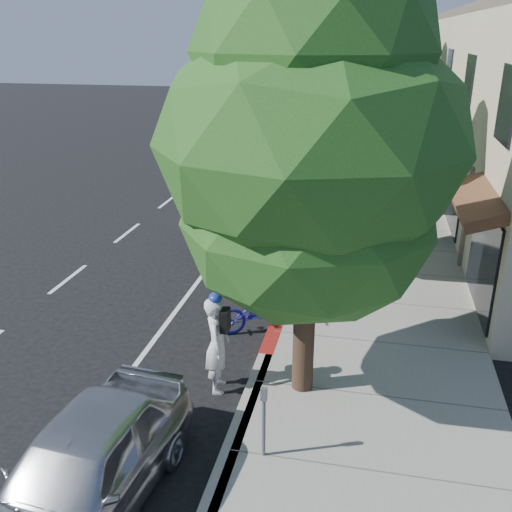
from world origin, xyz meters
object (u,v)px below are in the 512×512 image
(silver_suv, at_px, (253,198))
(white_pickup, at_px, (321,163))
(street_tree_5, at_px, (366,71))
(bicycle, at_px, (259,312))
(street_tree_4, at_px, (363,72))
(street_tree_0, at_px, (310,149))
(street_tree_2, at_px, (351,90))
(street_tree_1, at_px, (338,110))
(street_tree_3, at_px, (359,64))
(near_car_a, at_px, (83,470))
(dark_sedan, at_px, (274,182))
(pedestrian, at_px, (361,234))
(dark_suv_far, at_px, (338,126))
(cyclist, at_px, (217,345))

(silver_suv, distance_m, white_pickup, 7.21)
(street_tree_5, bearing_deg, bicycle, -92.68)
(street_tree_4, distance_m, bicycle, 22.18)
(street_tree_0, xyz_separation_m, street_tree_2, (0.00, 12.00, -0.17))
(street_tree_1, distance_m, street_tree_3, 12.01)
(white_pickup, xyz_separation_m, near_car_a, (-1.22, -20.50, -0.02))
(street_tree_0, height_order, street_tree_3, street_tree_3)
(street_tree_3, bearing_deg, dark_sedan, -120.69)
(pedestrian, bearing_deg, dark_sedan, -90.39)
(street_tree_3, bearing_deg, dark_suv_far, 98.43)
(street_tree_4, relative_size, dark_sedan, 1.55)
(street_tree_1, bearing_deg, street_tree_0, -90.00)
(cyclist, relative_size, bicycle, 1.02)
(street_tree_1, distance_m, near_car_a, 10.57)
(street_tree_1, bearing_deg, dark_suv_far, 93.74)
(silver_suv, xyz_separation_m, white_pickup, (1.70, 7.00, -0.15))
(bicycle, distance_m, dark_suv_far, 25.24)
(street_tree_1, relative_size, bicycle, 3.90)
(street_tree_3, relative_size, dark_sedan, 1.85)
(silver_suv, distance_m, pedestrian, 4.99)
(cyclist, relative_size, pedestrian, 1.25)
(dark_suv_far, bearing_deg, street_tree_2, -89.93)
(street_tree_3, bearing_deg, street_tree_5, 90.00)
(street_tree_5, bearing_deg, cyclist, -93.03)
(street_tree_1, height_order, street_tree_3, street_tree_3)
(street_tree_4, relative_size, white_pickup, 1.33)
(street_tree_1, bearing_deg, pedestrian, 47.95)
(dark_sedan, bearing_deg, street_tree_5, 78.00)
(dark_sedan, xyz_separation_m, white_pickup, (1.50, 3.89, 0.02))
(street_tree_3, relative_size, near_car_a, 1.92)
(street_tree_1, relative_size, silver_suv, 1.11)
(street_tree_3, xyz_separation_m, street_tree_4, (0.00, 6.00, -0.72))
(street_tree_2, height_order, silver_suv, street_tree_2)
(cyclist, xyz_separation_m, white_pickup, (0.20, 17.18, -0.19))
(dark_suv_far, bearing_deg, white_pickup, -95.11)
(street_tree_4, height_order, pedestrian, street_tree_4)
(street_tree_3, relative_size, silver_suv, 1.27)
(street_tree_4, bearing_deg, street_tree_3, -90.00)
(silver_suv, xyz_separation_m, near_car_a, (0.48, -13.50, -0.17))
(white_pickup, distance_m, dark_suv_far, 10.44)
(street_tree_4, bearing_deg, street_tree_1, -90.00)
(cyclist, bearing_deg, street_tree_3, -16.96)
(street_tree_4, relative_size, cyclist, 3.67)
(street_tree_0, relative_size, street_tree_3, 0.91)
(street_tree_4, height_order, dark_suv_far, street_tree_4)
(street_tree_5, bearing_deg, street_tree_2, -90.00)
(street_tree_0, bearing_deg, street_tree_1, 90.00)
(street_tree_3, distance_m, near_car_a, 22.09)
(street_tree_1, relative_size, cyclist, 3.82)
(street_tree_1, distance_m, street_tree_4, 18.00)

